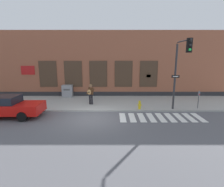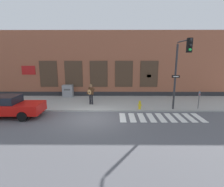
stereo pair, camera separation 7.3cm
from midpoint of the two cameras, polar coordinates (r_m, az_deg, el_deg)
The scene contains 10 objects.
ground_plane at distance 12.33m, azimuth -6.51°, elevation -8.04°, with size 160.00×160.00×0.00m, color #56565B.
sidewalk at distance 16.17m, azimuth -4.83°, elevation -2.94°, with size 28.00×5.21×0.12m.
building_backdrop at distance 20.23m, azimuth -3.83°, elevation 9.62°, with size 28.00×4.06×6.80m.
crosswalk at distance 12.84m, azimuth 15.79°, elevation -7.57°, with size 5.78×1.90×0.01m.
red_car at distance 14.28m, azimuth -30.60°, elevation -3.64°, with size 4.61×2.00×1.53m.
busker at distance 15.16m, azimuth -6.80°, elevation 0.13°, with size 0.72×0.63×1.76m.
traffic_light at distance 13.35m, azimuth 21.64°, elevation 8.95°, with size 0.60×2.59×5.21m.
parking_meter at distance 15.50m, azimuth 26.68°, elevation -1.02°, with size 0.13×0.11×1.44m.
utility_box at distance 18.64m, azimuth -14.09°, elevation 0.84°, with size 1.05×0.67×1.22m.
fire_hydrant at distance 13.99m, azimuth 9.18°, elevation -3.71°, with size 0.38×0.20×0.70m.
Camera 2 is at (1.49, -11.50, 4.18)m, focal length 28.00 mm.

